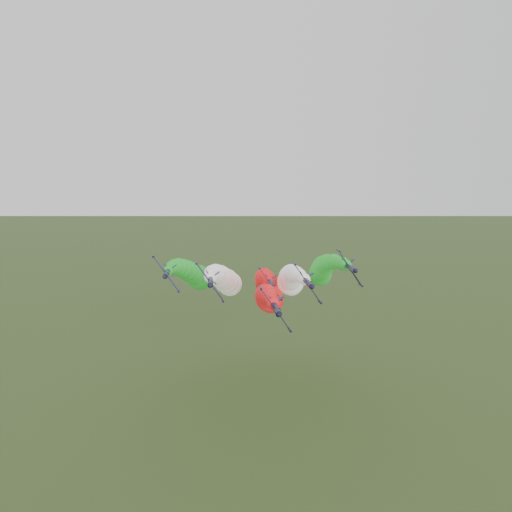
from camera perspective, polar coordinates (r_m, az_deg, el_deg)
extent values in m
plane|color=#415324|center=(104.58, -2.63, -25.27)|extent=(3000.00, 3000.00, 0.00)
cylinder|color=black|center=(82.30, 2.27, -5.98)|extent=(1.37, 8.06, 1.37)
cone|color=black|center=(77.74, 2.70, -6.81)|extent=(1.24, 1.61, 1.24)
cone|color=black|center=(86.53, 1.91, -5.29)|extent=(1.24, 0.81, 1.24)
ellipsoid|color=black|center=(80.56, 2.64, -6.14)|extent=(0.86, 1.68, 0.91)
cube|color=black|center=(82.13, 2.21, -6.06)|extent=(4.92, 1.70, 7.17)
cylinder|color=black|center=(81.09, 0.53, -3.66)|extent=(0.55, 2.33, 0.55)
cylinder|color=black|center=(83.37, 3.86, -8.39)|extent=(0.55, 2.33, 0.55)
cube|color=black|center=(85.55, 2.56, -5.05)|extent=(1.77, 1.34, 1.26)
cube|color=black|center=(85.57, 2.07, -5.39)|extent=(1.99, 0.98, 2.86)
sphere|color=red|center=(85.32, 2.01, -5.48)|extent=(2.18, 2.18, 2.18)
sphere|color=red|center=(88.28, 1.79, -5.11)|extent=(2.21, 2.21, 2.21)
sphere|color=red|center=(91.27, 1.61, -4.84)|extent=(2.48, 2.48, 2.48)
sphere|color=red|center=(94.29, 1.47, -4.64)|extent=(3.08, 3.08, 3.08)
sphere|color=red|center=(97.34, 1.35, -4.50)|extent=(2.97, 2.97, 2.97)
sphere|color=red|center=(100.40, 1.27, -4.41)|extent=(4.14, 4.14, 4.14)
sphere|color=red|center=(103.49, 1.22, -4.36)|extent=(3.60, 3.60, 3.60)
sphere|color=red|center=(106.59, 1.19, -4.34)|extent=(3.77, 3.77, 3.77)
sphere|color=red|center=(109.70, 1.18, -4.35)|extent=(4.34, 4.34, 4.34)
sphere|color=red|center=(112.83, 1.19, -4.38)|extent=(4.80, 4.80, 4.80)
sphere|color=red|center=(115.98, 1.22, -4.44)|extent=(5.44, 5.44, 5.44)
sphere|color=red|center=(119.14, 1.27, -4.51)|extent=(4.87, 4.87, 4.87)
sphere|color=red|center=(122.32, 1.33, -4.61)|extent=(5.85, 5.85, 5.85)
sphere|color=red|center=(125.51, 1.41, -4.72)|extent=(5.55, 5.55, 5.55)
sphere|color=red|center=(128.71, 1.51, -4.84)|extent=(7.15, 7.15, 7.15)
sphere|color=red|center=(131.93, 1.62, -4.97)|extent=(7.07, 7.07, 7.07)
sphere|color=red|center=(135.16, 1.73, -5.11)|extent=(6.91, 6.91, 6.91)
cylinder|color=black|center=(92.92, -5.23, -2.88)|extent=(1.37, 8.06, 1.37)
cone|color=black|center=(88.27, -5.25, -3.45)|extent=(1.24, 1.61, 1.24)
cone|color=black|center=(97.24, -5.21, -2.40)|extent=(1.24, 0.81, 1.24)
ellipsoid|color=black|center=(91.13, -5.05, -2.96)|extent=(0.86, 1.68, 0.91)
cube|color=black|center=(92.76, -5.29, -2.95)|extent=(4.92, 1.70, 7.17)
cylinder|color=black|center=(92.22, -6.82, -0.79)|extent=(0.55, 2.33, 0.55)
cylinder|color=black|center=(93.50, -3.78, -5.07)|extent=(0.55, 2.33, 0.55)
cube|color=black|center=(96.16, -4.71, -2.16)|extent=(1.77, 1.34, 1.26)
cube|color=black|center=(96.25, -5.15, -2.46)|extent=(1.99, 0.98, 2.86)
sphere|color=white|center=(96.00, -5.21, -2.53)|extent=(2.06, 2.06, 2.06)
sphere|color=white|center=(99.01, -5.19, -2.29)|extent=(2.79, 2.79, 2.79)
sphere|color=white|center=(102.03, -5.14, -2.13)|extent=(2.86, 2.86, 2.86)
sphere|color=white|center=(105.07, -5.08, -2.03)|extent=(2.76, 2.76, 2.76)
sphere|color=white|center=(108.12, -4.99, -1.98)|extent=(3.66, 3.66, 3.66)
sphere|color=white|center=(111.19, -4.89, -1.96)|extent=(3.37, 3.37, 3.37)
sphere|color=white|center=(114.27, -4.77, -1.98)|extent=(4.13, 4.13, 4.13)
sphere|color=white|center=(117.36, -4.65, -2.03)|extent=(4.64, 4.64, 4.64)
sphere|color=white|center=(120.45, -4.50, -2.10)|extent=(4.46, 4.46, 4.46)
sphere|color=white|center=(123.56, -4.35, -2.19)|extent=(4.83, 4.83, 4.83)
sphere|color=white|center=(126.68, -4.18, -2.29)|extent=(5.63, 5.63, 5.63)
sphere|color=white|center=(129.81, -4.01, -2.42)|extent=(5.76, 5.76, 5.76)
sphere|color=white|center=(132.95, -3.82, -2.55)|extent=(6.02, 6.02, 6.02)
sphere|color=white|center=(136.10, -3.63, -2.70)|extent=(6.09, 6.09, 6.09)
sphere|color=white|center=(139.27, -3.43, -2.86)|extent=(6.82, 6.82, 6.82)
sphere|color=white|center=(142.44, -3.22, -3.03)|extent=(6.30, 6.30, 6.30)
sphere|color=white|center=(145.63, -3.01, -3.20)|extent=(7.03, 7.03, 7.03)
cylinder|color=black|center=(91.51, 5.92, -3.02)|extent=(1.37, 8.06, 1.37)
cone|color=black|center=(86.94, 6.50, -3.61)|extent=(1.24, 1.61, 1.24)
cone|color=black|center=(95.75, 5.43, -2.53)|extent=(1.24, 0.81, 1.24)
ellipsoid|color=black|center=(89.80, 6.32, -3.11)|extent=(0.86, 1.68, 0.91)
cube|color=black|center=(91.33, 5.87, -3.09)|extent=(4.92, 1.70, 7.17)
cylinder|color=black|center=(90.31, 4.39, -0.91)|extent=(0.55, 2.33, 0.55)
cylinder|color=black|center=(92.54, 7.31, -5.22)|extent=(0.55, 2.33, 0.55)
cube|color=black|center=(94.85, 6.05, -2.29)|extent=(1.77, 1.34, 1.26)
cube|color=black|center=(94.80, 5.60, -2.59)|extent=(1.99, 0.98, 2.86)
sphere|color=white|center=(94.54, 5.57, -2.67)|extent=(2.26, 2.26, 2.26)
sphere|color=white|center=(97.49, 5.26, -2.42)|extent=(2.24, 2.24, 2.24)
sphere|color=white|center=(100.48, 4.99, -2.26)|extent=(2.84, 2.84, 2.84)
sphere|color=white|center=(103.50, 4.76, -2.15)|extent=(3.19, 3.19, 3.19)
sphere|color=white|center=(106.53, 4.56, -2.10)|extent=(3.61, 3.61, 3.61)
sphere|color=white|center=(109.59, 4.40, -2.08)|extent=(3.82, 3.82, 3.82)
sphere|color=white|center=(112.66, 4.26, -2.09)|extent=(4.10, 4.10, 4.10)
sphere|color=white|center=(115.76, 4.15, -2.14)|extent=(4.27, 4.27, 4.27)
sphere|color=white|center=(118.86, 4.07, -2.20)|extent=(5.32, 5.32, 5.32)
sphere|color=white|center=(121.99, 4.00, -2.29)|extent=(5.00, 5.00, 5.00)
sphere|color=white|center=(125.13, 3.96, -2.40)|extent=(5.87, 5.87, 5.87)
sphere|color=white|center=(128.28, 3.94, -2.52)|extent=(5.92, 5.92, 5.92)
sphere|color=white|center=(131.45, 3.94, -2.65)|extent=(5.64, 5.64, 5.64)
sphere|color=white|center=(134.63, 3.95, -2.80)|extent=(5.86, 5.86, 5.86)
sphere|color=white|center=(137.83, 3.98, -2.96)|extent=(7.48, 7.48, 7.48)
sphere|color=white|center=(141.05, 4.02, -3.12)|extent=(6.79, 6.79, 6.79)
sphere|color=white|center=(144.28, 4.08, -3.30)|extent=(6.35, 6.35, 6.35)
cylinder|color=black|center=(101.86, -10.13, -1.92)|extent=(1.37, 8.06, 1.37)
cone|color=black|center=(97.21, -10.39, -2.39)|extent=(1.24, 1.61, 1.24)
cone|color=black|center=(106.16, -9.92, -1.52)|extent=(1.24, 0.81, 1.24)
ellipsoid|color=black|center=(100.04, -10.06, -1.98)|extent=(0.86, 1.68, 0.91)
cube|color=black|center=(101.70, -10.20, -1.98)|extent=(4.92, 1.70, 7.17)
cylinder|color=black|center=(101.43, -11.61, -0.01)|extent=(0.55, 2.33, 0.55)
cylinder|color=black|center=(102.16, -8.80, -3.93)|extent=(0.55, 2.33, 0.55)
cube|color=black|center=(105.03, -9.51, -1.29)|extent=(1.77, 1.34, 1.26)
cube|color=black|center=(105.17, -9.90, -1.57)|extent=(1.99, 0.98, 2.86)
sphere|color=green|center=(104.93, -9.98, -1.63)|extent=(2.09, 2.09, 2.09)
sphere|color=green|center=(107.93, -9.82, -1.43)|extent=(2.26, 2.26, 2.26)
sphere|color=green|center=(110.94, -9.65, -1.31)|extent=(2.82, 2.82, 2.82)
sphere|color=green|center=(113.96, -9.47, -1.24)|extent=(2.97, 2.97, 2.97)
sphere|color=green|center=(117.00, -9.28, -1.21)|extent=(3.57, 3.57, 3.57)
sphere|color=green|center=(120.04, -9.08, -1.22)|extent=(3.49, 3.49, 3.49)
sphere|color=green|center=(123.09, -8.86, -1.26)|extent=(4.43, 4.43, 4.43)
sphere|color=green|center=(126.15, -8.64, -1.32)|extent=(3.94, 3.94, 3.94)
sphere|color=green|center=(129.22, -8.42, -1.40)|extent=(4.92, 4.92, 4.92)
sphere|color=green|center=(132.30, -8.18, -1.50)|extent=(4.91, 4.91, 4.91)
sphere|color=green|center=(135.38, -7.94, -1.61)|extent=(5.53, 5.53, 5.53)
sphere|color=green|center=(138.48, -7.69, -1.75)|extent=(5.23, 5.23, 5.23)
sphere|color=green|center=(141.58, -7.44, -1.89)|extent=(5.98, 5.98, 5.98)
sphere|color=green|center=(144.69, -7.18, -2.04)|extent=(6.06, 6.06, 6.06)
sphere|color=green|center=(147.82, -6.91, -2.21)|extent=(6.04, 6.04, 6.04)
sphere|color=green|center=(150.95, -6.64, -2.38)|extent=(7.27, 7.27, 7.27)
sphere|color=green|center=(154.09, -6.37, -2.56)|extent=(7.18, 7.18, 7.18)
cylinder|color=black|center=(102.10, 10.69, -1.30)|extent=(1.37, 8.06, 1.37)
cone|color=black|center=(97.60, 11.42, -1.74)|extent=(1.24, 1.61, 1.24)
cone|color=black|center=(106.28, 10.06, -0.92)|extent=(1.24, 0.81, 1.24)
ellipsoid|color=black|center=(100.45, 11.12, -1.34)|extent=(0.86, 1.68, 0.91)
cube|color=black|center=(101.91, 10.65, -1.36)|extent=(4.92, 1.70, 7.17)
cylinder|color=black|center=(100.80, 9.38, 0.62)|extent=(0.55, 2.33, 0.55)
cylinder|color=black|center=(103.20, 11.90, -3.28)|extent=(0.55, 2.33, 0.55)
cube|color=black|center=(105.48, 10.65, -0.69)|extent=(1.77, 1.34, 1.26)
cube|color=black|center=(105.36, 10.26, -0.96)|extent=(1.99, 0.98, 2.86)
sphere|color=green|center=(105.08, 10.23, -1.03)|extent=(2.41, 2.41, 2.41)
sphere|color=green|center=(108.00, 9.83, -0.85)|extent=(2.87, 2.87, 2.87)
sphere|color=green|center=(110.95, 9.46, -0.74)|extent=(2.69, 2.69, 2.69)
sphere|color=green|center=(113.93, 9.14, -0.69)|extent=(3.03, 3.03, 3.03)
sphere|color=green|center=(116.93, 8.85, -0.68)|extent=(3.82, 3.82, 3.82)
sphere|color=green|center=(119.95, 8.59, -0.70)|extent=(3.57, 3.57, 3.57)
sphere|color=green|center=(123.00, 8.36, -0.74)|extent=(3.78, 3.78, 3.78)
sphere|color=green|center=(126.07, 8.16, -0.82)|extent=(4.63, 4.63, 4.63)
sphere|color=green|center=(129.15, 7.98, -0.91)|extent=(4.28, 4.28, 4.28)
sphere|color=green|center=(132.25, 7.83, -1.02)|extent=(4.89, 4.89, 4.89)
sphere|color=green|center=(135.37, 7.71, -1.15)|extent=(5.75, 5.75, 5.75)
sphere|color=green|center=(138.51, 7.60, -1.29)|extent=(5.16, 5.16, 5.16)
sphere|color=green|center=(141.67, 7.52, -1.44)|extent=(6.01, 6.01, 6.01)
sphere|color=green|center=(144.84, 7.45, -1.60)|extent=(5.99, 5.99, 5.99)
sphere|color=green|center=(148.03, 7.40, -1.78)|extent=(6.22, 6.22, 6.22)
sphere|color=green|center=(151.24, 7.37, -1.96)|extent=(6.87, 6.87, 6.87)
sphere|color=green|center=(154.46, 7.35, -2.15)|extent=(6.82, 6.82, 6.82)
cylinder|color=black|center=(109.27, 1.66, -3.11)|extent=(1.37, 8.06, 1.37)
cone|color=black|center=(104.64, 1.96, -3.60)|extent=(1.24, 1.61, 1.24)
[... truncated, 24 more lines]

